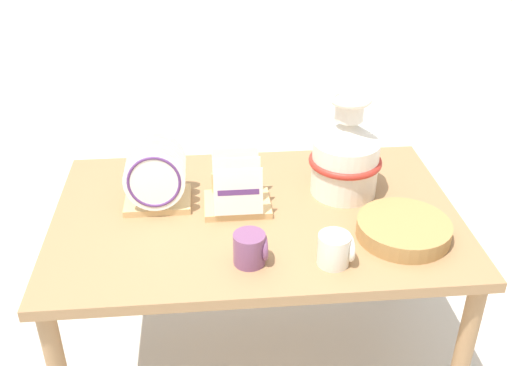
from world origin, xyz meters
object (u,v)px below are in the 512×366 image
object	(u,v)px
dish_rack_round_plates	(156,183)
wicker_charger_stack	(404,229)
mug_plum_glaze	(251,248)
ceramic_vase	(346,154)
dish_rack_square_plates	(237,195)
mug_cream_glaze	(335,249)

from	to	relation	value
dish_rack_round_plates	wicker_charger_stack	distance (m)	0.81
wicker_charger_stack	mug_plum_glaze	size ratio (longest dim) A/B	2.83
ceramic_vase	dish_rack_square_plates	distance (m)	0.39
mug_plum_glaze	dish_rack_round_plates	bearing A→B (deg)	129.96
dish_rack_round_plates	dish_rack_square_plates	bearing A→B (deg)	-8.52
ceramic_vase	mug_cream_glaze	bearing A→B (deg)	-105.57
dish_rack_round_plates	mug_cream_glaze	xyz separation A→B (m)	(0.53, -0.37, -0.03)
dish_rack_square_plates	mug_cream_glaze	xyz separation A→B (m)	(0.26, -0.33, 0.00)
dish_rack_square_plates	mug_plum_glaze	xyz separation A→B (m)	(0.02, -0.30, 0.00)
ceramic_vase	wicker_charger_stack	distance (m)	0.33
wicker_charger_stack	mug_plum_glaze	world-z (taller)	mug_plum_glaze
mug_plum_glaze	mug_cream_glaze	bearing A→B (deg)	-6.20
mug_cream_glaze	dish_rack_round_plates	bearing A→B (deg)	145.09
dish_rack_round_plates	mug_cream_glaze	distance (m)	0.64
dish_rack_square_plates	mug_cream_glaze	world-z (taller)	dish_rack_square_plates
mug_cream_glaze	dish_rack_square_plates	bearing A→B (deg)	128.62
ceramic_vase	wicker_charger_stack	size ratio (longest dim) A/B	1.23
dish_rack_square_plates	wicker_charger_stack	world-z (taller)	dish_rack_square_plates
ceramic_vase	dish_rack_round_plates	size ratio (longest dim) A/B	1.60
dish_rack_square_plates	mug_cream_glaze	bearing A→B (deg)	-51.38
dish_rack_round_plates	wicker_charger_stack	bearing A→B (deg)	-18.46
dish_rack_square_plates	mug_plum_glaze	distance (m)	0.30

